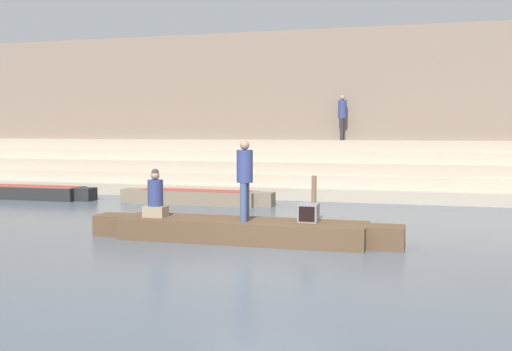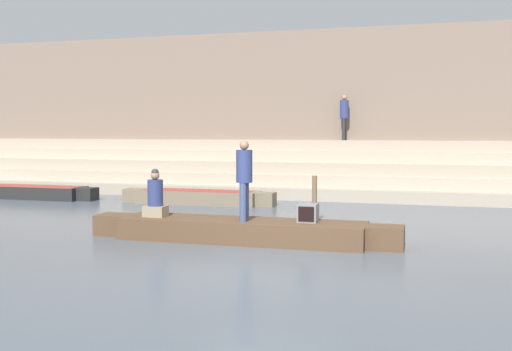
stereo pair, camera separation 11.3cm
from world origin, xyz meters
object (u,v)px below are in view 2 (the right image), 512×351
at_px(rowboat_main, 241,230).
at_px(tv_set, 308,213).
at_px(moored_boat_shore, 198,197).
at_px(mooring_post, 314,199).
at_px(person_standing, 244,175).
at_px(moored_boat_distant, 31,192).
at_px(person_rowing, 155,198).
at_px(person_on_steps, 344,114).

xyz_separation_m(rowboat_main, tv_set, (1.49, 0.09, 0.42)).
distance_m(moored_boat_shore, mooring_post, 5.33).
relative_size(tv_set, mooring_post, 0.34).
distance_m(tv_set, mooring_post, 3.17).
height_order(rowboat_main, person_standing, person_standing).
distance_m(tv_set, moored_boat_shore, 7.77).
bearing_deg(person_standing, mooring_post, 91.03).
relative_size(moored_boat_distant, mooring_post, 4.16).
bearing_deg(person_standing, person_rowing, -165.85).
xyz_separation_m(tv_set, mooring_post, (-0.44, 3.14, -0.06)).
distance_m(rowboat_main, tv_set, 1.55).
distance_m(person_standing, person_rowing, 2.24).
bearing_deg(moored_boat_shore, person_standing, -62.18).
distance_m(person_standing, moored_boat_distant, 11.70).
height_order(person_standing, person_rowing, person_standing).
relative_size(person_rowing, moored_boat_shore, 0.21).
relative_size(rowboat_main, person_rowing, 6.38).
height_order(person_rowing, moored_boat_shore, person_rowing).
xyz_separation_m(rowboat_main, person_rowing, (-2.04, -0.07, 0.67)).
bearing_deg(mooring_post, person_on_steps, 91.87).
relative_size(rowboat_main, person_standing, 4.01).
bearing_deg(rowboat_main, person_rowing, -177.40).
bearing_deg(tv_set, moored_boat_shore, 133.50).
distance_m(moored_boat_shore, moored_boat_distant, 6.37).
bearing_deg(tv_set, mooring_post, 101.92).
xyz_separation_m(person_rowing, mooring_post, (3.09, 3.31, -0.30)).
relative_size(person_standing, mooring_post, 1.41).
bearing_deg(moored_boat_distant, moored_boat_shore, 6.44).
relative_size(moored_boat_shore, person_on_steps, 3.07).
height_order(rowboat_main, mooring_post, mooring_post).
bearing_deg(tv_set, rowboat_main, -172.45).
xyz_separation_m(person_standing, moored_boat_shore, (-3.57, 6.22, -1.25)).
height_order(tv_set, moored_boat_shore, tv_set).
bearing_deg(moored_boat_shore, mooring_post, -34.28).
xyz_separation_m(moored_boat_shore, mooring_post, (4.50, -2.84, 0.38)).
xyz_separation_m(moored_boat_shore, moored_boat_distant, (-6.37, -0.19, 0.00)).
bearing_deg(person_rowing, mooring_post, 56.24).
xyz_separation_m(rowboat_main, person_on_steps, (0.81, 10.69, 2.83)).
relative_size(moored_boat_shore, mooring_post, 4.28).
bearing_deg(tv_set, person_on_steps, 97.63).
xyz_separation_m(moored_boat_distant, mooring_post, (10.87, -2.64, 0.38)).
bearing_deg(person_standing, tv_set, 26.44).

